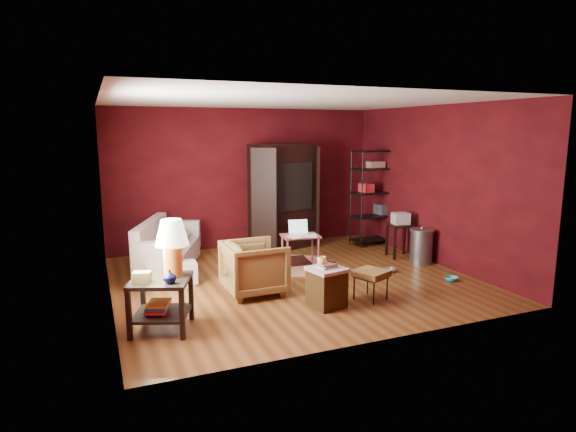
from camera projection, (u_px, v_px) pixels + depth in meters
name	position (u px, v px, depth m)	size (l,w,h in m)	color
room	(291.00, 193.00, 7.47)	(5.54, 5.04, 2.84)	brown
sofa	(166.00, 250.00, 8.07)	(1.94, 0.57, 0.76)	#A99892
armchair	(254.00, 265.00, 7.00)	(0.83, 0.78, 0.85)	black
pet_bowl_steel	(390.00, 265.00, 8.12)	(0.24, 0.06, 0.24)	#B1B3B8
pet_bowl_turquoise	(452.00, 275.00, 7.64)	(0.21, 0.06, 0.21)	#27A0B6
vase	(170.00, 277.00, 5.50)	(0.15, 0.16, 0.15)	#0B0E38
mug	(322.00, 259.00, 6.40)	(0.13, 0.10, 0.13)	#DFC86D
side_table	(167.00, 264.00, 5.71)	(0.86, 0.86, 1.32)	black
sofa_cushions	(166.00, 249.00, 8.12)	(1.38, 2.04, 0.80)	#A99892
hamper	(327.00, 286.00, 6.49)	(0.52, 0.52, 0.63)	#3E260E
footstool	(371.00, 274.00, 6.75)	(0.55, 0.55, 0.42)	black
rug_round	(294.00, 265.00, 8.53)	(1.45, 1.45, 0.01)	beige
rug_oriental	(280.00, 262.00, 8.72)	(1.15, 0.86, 0.01)	#431512
laptop_desk	(300.00, 238.00, 8.44)	(0.70, 0.57, 0.80)	#93434B
tv_armoire	(283.00, 195.00, 9.63)	(1.59, 1.15, 2.10)	black
wire_shelving	(375.00, 193.00, 9.97)	(0.99, 0.48, 1.97)	black
small_stand	(400.00, 224.00, 9.00)	(0.49, 0.49, 0.85)	black
trash_can	(421.00, 246.00, 8.61)	(0.56, 0.56, 0.68)	gray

